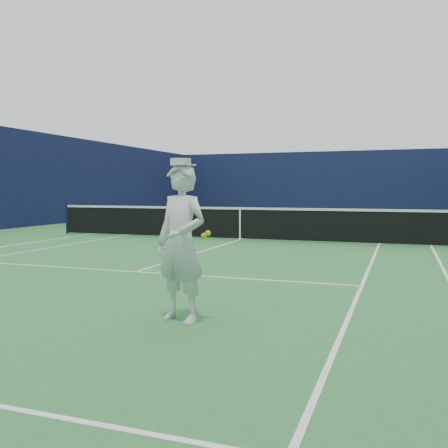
% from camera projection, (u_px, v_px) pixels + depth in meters
% --- Properties ---
extents(ground, '(80.00, 80.00, 0.00)m').
position_uv_depth(ground, '(240.00, 240.00, 15.41)').
color(ground, '#2C7536').
rests_on(ground, ground).
extents(court_markings, '(11.03, 23.83, 0.01)m').
position_uv_depth(court_markings, '(240.00, 240.00, 15.41)').
color(court_markings, white).
rests_on(court_markings, ground).
extents(windscreen_fence, '(20.12, 36.12, 4.00)m').
position_uv_depth(windscreen_fence, '(240.00, 175.00, 15.28)').
color(windscreen_fence, '#0F1437').
rests_on(windscreen_fence, ground).
extents(tennis_net, '(12.88, 0.09, 1.07)m').
position_uv_depth(tennis_net, '(240.00, 222.00, 15.38)').
color(tennis_net, '#141E4C').
rests_on(tennis_net, ground).
extents(tennis_player, '(0.77, 0.66, 1.92)m').
position_uv_depth(tennis_player, '(181.00, 242.00, 5.86)').
color(tennis_player, white).
rests_on(tennis_player, ground).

